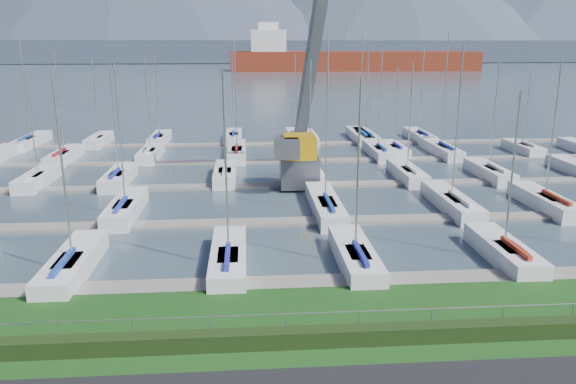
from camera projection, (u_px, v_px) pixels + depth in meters
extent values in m
cube|color=black|center=(320.00, 383.00, 19.90)|extent=(160.00, 2.00, 0.04)
cube|color=#3F505C|center=(250.00, 67.00, 273.18)|extent=(800.00, 540.00, 0.20)
cube|color=black|center=(311.00, 337.00, 22.31)|extent=(80.00, 0.70, 0.70)
cylinder|color=#94959C|center=(311.00, 313.00, 22.47)|extent=(80.00, 0.04, 0.04)
cube|color=#3D4859|center=(248.00, 51.00, 338.90)|extent=(900.00, 80.00, 12.00)
cube|color=slate|center=(297.00, 283.00, 28.62)|extent=(90.00, 1.60, 0.25)
cube|color=gray|center=(284.00, 222.00, 38.25)|extent=(90.00, 1.60, 0.25)
cube|color=gray|center=(276.00, 186.00, 47.87)|extent=(90.00, 1.60, 0.25)
cube|color=gray|center=(270.00, 161.00, 57.50)|extent=(90.00, 1.60, 0.25)
cube|color=slate|center=(267.00, 144.00, 67.13)|extent=(90.00, 1.60, 0.25)
cube|color=#5A5C61|center=(299.00, 171.00, 47.03)|extent=(3.25, 3.25, 2.60)
cube|color=#C6910B|center=(299.00, 146.00, 46.49)|extent=(2.65, 3.44, 1.80)
cube|color=#505357|center=(316.00, 34.00, 48.60)|extent=(2.78, 11.23, 19.89)
cube|color=slate|center=(287.00, 148.00, 44.42)|extent=(2.03, 2.23, 1.40)
cube|color=maroon|center=(354.00, 64.00, 233.12)|extent=(102.17, 19.34, 10.00)
cube|color=silver|center=(268.00, 45.00, 229.02)|extent=(14.18, 14.18, 12.00)
cube|color=silver|center=(268.00, 27.00, 227.20)|extent=(8.10, 8.10, 4.00)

